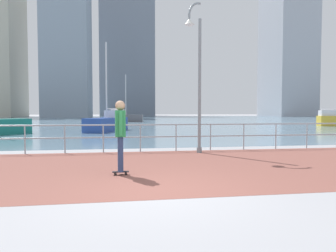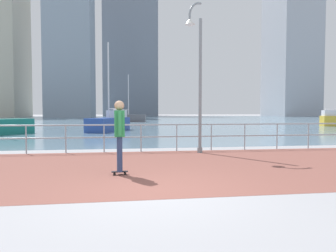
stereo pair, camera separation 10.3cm
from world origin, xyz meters
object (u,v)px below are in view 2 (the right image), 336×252
skateboarder (119,130)px  lamppost (197,70)px  sailboat_ivory (127,117)px  sailboat_white (110,123)px

skateboarder → lamppost: bearing=51.9°
skateboarder → sailboat_ivory: (0.60, 38.16, -0.43)m
sailboat_ivory → sailboat_white: bearing=-94.3°
lamppost → sailboat_ivory: 34.75m
sailboat_ivory → skateboarder: bearing=-90.9°
lamppost → skateboarder: (-2.80, -3.57, -1.99)m
sailboat_white → sailboat_ivory: size_ratio=0.99×
lamppost → sailboat_white: bearing=105.8°
lamppost → skateboarder: bearing=-128.1°
lamppost → sailboat_white: (-3.80, 13.48, -2.42)m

